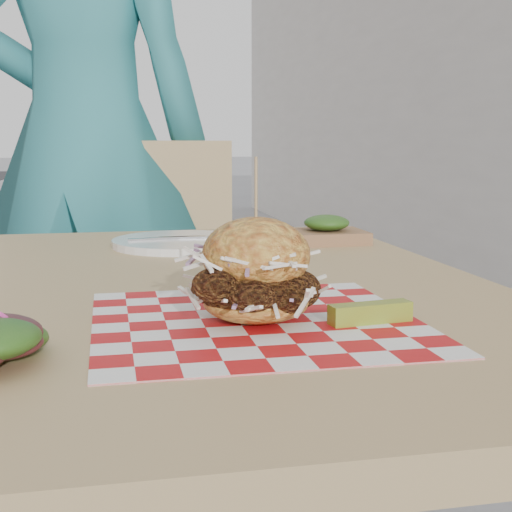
% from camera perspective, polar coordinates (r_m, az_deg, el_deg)
% --- Properties ---
extents(diner, '(0.81, 0.65, 1.92)m').
position_cam_1_polar(diner, '(2.09, -13.60, 9.25)').
color(diner, teal).
rests_on(diner, ground).
extents(patio_table, '(0.80, 1.20, 0.75)m').
position_cam_1_polar(patio_table, '(1.05, -3.77, -6.21)').
color(patio_table, tan).
rests_on(patio_table, ground).
extents(patio_chair, '(0.44, 0.45, 0.95)m').
position_cam_1_polar(patio_chair, '(1.97, -7.66, -2.55)').
color(patio_chair, tan).
rests_on(patio_chair, ground).
extents(paper_liner, '(0.36, 0.36, 0.00)m').
position_cam_1_polar(paper_liner, '(0.80, -0.00, -5.23)').
color(paper_liner, red).
rests_on(paper_liner, patio_table).
extents(sandwich, '(0.16, 0.16, 0.18)m').
position_cam_1_polar(sandwich, '(0.79, -0.00, -1.61)').
color(sandwich, gold).
rests_on(sandwich, paper_liner).
extents(pickle_spear, '(0.10, 0.03, 0.02)m').
position_cam_1_polar(pickle_spear, '(0.80, 9.14, -4.51)').
color(pickle_spear, olive).
rests_on(pickle_spear, paper_liner).
extents(place_setting, '(0.27, 0.27, 0.02)m').
position_cam_1_polar(place_setting, '(1.38, -5.88, 1.10)').
color(place_setting, white).
rests_on(place_setting, patio_table).
extents(kraft_tray, '(0.15, 0.12, 0.06)m').
position_cam_1_polar(kraft_tray, '(1.42, 5.66, 1.97)').
color(kraft_tray, '#8A5F3E').
rests_on(kraft_tray, patio_table).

